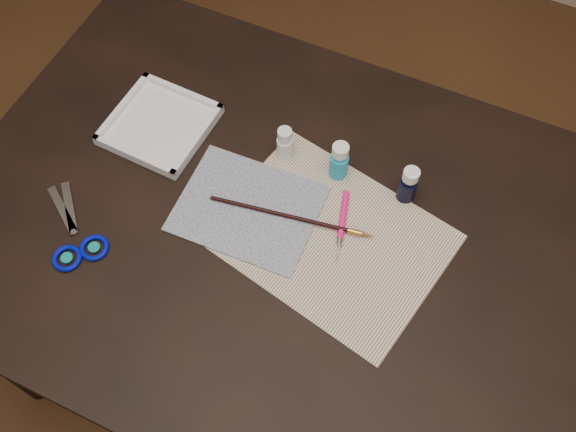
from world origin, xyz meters
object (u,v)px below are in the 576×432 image
at_px(canvas, 248,208).
at_px(paint_bottle_navy, 408,184).
at_px(scissors, 67,226).
at_px(paint_bottle_white, 285,143).
at_px(palette_tray, 160,124).
at_px(paint_bottle_cyan, 339,161).
at_px(paper, 331,238).

height_order(canvas, paint_bottle_navy, paint_bottle_navy).
bearing_deg(scissors, paint_bottle_navy, -115.65).
bearing_deg(paint_bottle_white, scissors, -133.24).
xyz_separation_m(canvas, palette_tray, (-0.25, 0.10, 0.01)).
distance_m(paint_bottle_navy, palette_tray, 0.52).
bearing_deg(paint_bottle_cyan, canvas, -130.27).
height_order(paint_bottle_cyan, paint_bottle_navy, paint_bottle_cyan).
xyz_separation_m(scissors, palette_tray, (0.04, 0.28, 0.01)).
bearing_deg(palette_tray, paint_bottle_navy, 5.98).
bearing_deg(canvas, paint_bottle_navy, 30.07).
xyz_separation_m(paint_bottle_cyan, scissors, (-0.42, -0.32, -0.04)).
bearing_deg(paint_bottle_cyan, paper, -72.71).
bearing_deg(canvas, scissors, -148.68).
bearing_deg(canvas, paint_bottle_cyan, 49.73).
relative_size(canvas, paint_bottle_navy, 3.04).
bearing_deg(paint_bottle_white, canvas, -94.44).
relative_size(paint_bottle_white, palette_tray, 0.41).
height_order(paint_bottle_white, paint_bottle_cyan, paint_bottle_cyan).
xyz_separation_m(paint_bottle_white, paint_bottle_navy, (0.25, 0.01, 0.00)).
height_order(paint_bottle_cyan, scissors, paint_bottle_cyan).
height_order(paint_bottle_white, paint_bottle_navy, paint_bottle_navy).
xyz_separation_m(paper, paint_bottle_cyan, (-0.04, 0.14, 0.04)).
relative_size(canvas, palette_tray, 1.35).
bearing_deg(paint_bottle_white, paper, -40.83).
bearing_deg(scissors, paper, -124.32).
distance_m(paint_bottle_cyan, scissors, 0.53).
distance_m(canvas, palette_tray, 0.27).
xyz_separation_m(canvas, paint_bottle_cyan, (0.12, 0.15, 0.04)).
relative_size(paint_bottle_cyan, palette_tray, 0.46).
distance_m(canvas, paint_bottle_cyan, 0.20).
height_order(paint_bottle_cyan, palette_tray, paint_bottle_cyan).
relative_size(paper, paint_bottle_navy, 4.72).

